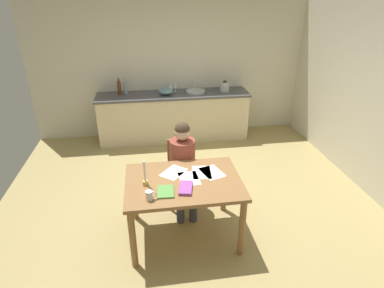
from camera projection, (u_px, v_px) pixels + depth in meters
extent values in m
cube|color=tan|center=(191.00, 207.00, 4.29)|extent=(5.20, 5.20, 0.04)
cube|color=beige|center=(171.00, 68.00, 6.02)|extent=(5.20, 0.12, 2.60)
cube|color=beige|center=(174.00, 117.00, 6.09)|extent=(2.79, 0.60, 0.86)
cube|color=#4C4C51|center=(173.00, 95.00, 5.89)|extent=(2.83, 0.64, 0.04)
cube|color=olive|center=(183.00, 182.00, 3.47)|extent=(1.27, 0.91, 0.04)
cylinder|color=olive|center=(133.00, 239.00, 3.21)|extent=(0.07, 0.07, 0.72)
cylinder|color=olive|center=(242.00, 228.00, 3.36)|extent=(0.07, 0.07, 0.72)
cylinder|color=olive|center=(134.00, 194.00, 3.91)|extent=(0.07, 0.07, 0.72)
cylinder|color=olive|center=(224.00, 187.00, 4.06)|extent=(0.07, 0.07, 0.72)
cube|color=olive|center=(183.00, 173.00, 4.16)|extent=(0.40, 0.40, 0.04)
cube|color=olive|center=(181.00, 152.00, 4.23)|extent=(0.36, 0.03, 0.40)
cylinder|color=olive|center=(171.00, 196.00, 4.09)|extent=(0.04, 0.04, 0.46)
cylinder|color=olive|center=(197.00, 194.00, 4.14)|extent=(0.04, 0.04, 0.46)
cylinder|color=olive|center=(169.00, 182.00, 4.40)|extent=(0.04, 0.04, 0.46)
cylinder|color=olive|center=(193.00, 180.00, 4.44)|extent=(0.04, 0.04, 0.46)
cylinder|color=brown|center=(183.00, 158.00, 4.04)|extent=(0.32, 0.32, 0.50)
sphere|color=#D8AD8C|center=(182.00, 132.00, 3.88)|extent=(0.20, 0.20, 0.20)
sphere|color=#473323|center=(182.00, 129.00, 3.87)|extent=(0.19, 0.19, 0.19)
cylinder|color=#383847|center=(178.00, 183.00, 3.97)|extent=(0.13, 0.38, 0.13)
cylinder|color=#383847|center=(180.00, 207.00, 3.90)|extent=(0.10, 0.10, 0.45)
cylinder|color=#383847|center=(191.00, 182.00, 3.99)|extent=(0.13, 0.38, 0.13)
cylinder|color=#383847|center=(193.00, 206.00, 3.92)|extent=(0.10, 0.10, 0.45)
cylinder|color=white|center=(149.00, 195.00, 3.12)|extent=(0.07, 0.07, 0.10)
torus|color=white|center=(153.00, 195.00, 3.13)|extent=(0.07, 0.01, 0.07)
cylinder|color=gold|center=(145.00, 183.00, 3.37)|extent=(0.06, 0.06, 0.05)
cylinder|color=white|center=(145.00, 171.00, 3.31)|extent=(0.02, 0.02, 0.24)
cube|color=#9849A2|center=(186.00, 188.00, 3.30)|extent=(0.18, 0.27, 0.03)
cube|color=#579643|center=(166.00, 192.00, 3.25)|extent=(0.18, 0.24, 0.02)
cube|color=white|center=(189.00, 178.00, 3.50)|extent=(0.23, 0.31, 0.00)
cube|color=white|center=(174.00, 172.00, 3.61)|extent=(0.35, 0.36, 0.00)
cube|color=white|center=(212.00, 172.00, 3.61)|extent=(0.29, 0.35, 0.00)
cube|color=white|center=(202.00, 172.00, 3.61)|extent=(0.24, 0.32, 0.00)
cylinder|color=#B2B7BC|center=(195.00, 91.00, 5.93)|extent=(0.36, 0.36, 0.04)
cylinder|color=silver|center=(194.00, 84.00, 6.02)|extent=(0.02, 0.02, 0.24)
cylinder|color=#593319|center=(119.00, 88.00, 5.75)|extent=(0.07, 0.07, 0.25)
cylinder|color=#593319|center=(118.00, 80.00, 5.68)|extent=(0.03, 0.03, 0.06)
cylinder|color=#8C999E|center=(126.00, 88.00, 5.79)|extent=(0.06, 0.06, 0.24)
cylinder|color=#8C999E|center=(125.00, 80.00, 5.73)|extent=(0.03, 0.03, 0.06)
ellipsoid|color=#668C99|center=(166.00, 91.00, 5.81)|extent=(0.27, 0.27, 0.12)
cylinder|color=#B7BABF|center=(225.00, 87.00, 5.97)|extent=(0.18, 0.18, 0.18)
cone|color=#262628|center=(225.00, 81.00, 5.92)|extent=(0.11, 0.11, 0.04)
cylinder|color=silver|center=(175.00, 91.00, 6.02)|extent=(0.06, 0.06, 0.00)
cylinder|color=silver|center=(175.00, 89.00, 6.00)|extent=(0.01, 0.01, 0.07)
cone|color=silver|center=(175.00, 85.00, 5.97)|extent=(0.07, 0.07, 0.08)
cylinder|color=silver|center=(171.00, 91.00, 6.01)|extent=(0.06, 0.06, 0.00)
cylinder|color=silver|center=(171.00, 89.00, 5.99)|extent=(0.01, 0.01, 0.07)
cone|color=silver|center=(171.00, 85.00, 5.96)|extent=(0.07, 0.07, 0.08)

